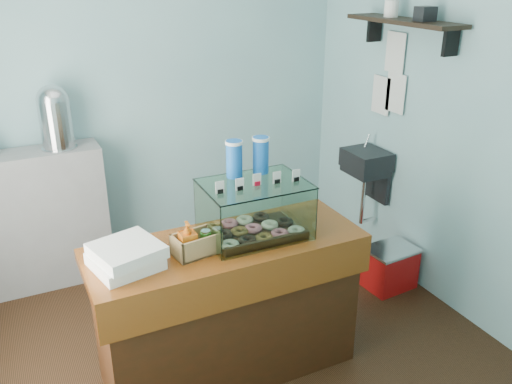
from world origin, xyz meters
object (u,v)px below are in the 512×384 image
counter (228,307)px  coffee_urn (55,115)px  red_cooler (390,267)px  display_case (253,205)px

counter → coffee_urn: bearing=113.4°
coffee_urn → red_cooler: coffee_urn is taller
display_case → coffee_urn: size_ratio=1.26×
display_case → red_cooler: 1.62m
counter → display_case: display_case is taller
counter → coffee_urn: (-0.68, 1.57, 0.89)m
coffee_urn → red_cooler: bearing=-29.8°
display_case → red_cooler: display_case is taller
red_cooler → display_case: bearing=-172.9°
display_case → coffee_urn: coffee_urn is taller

